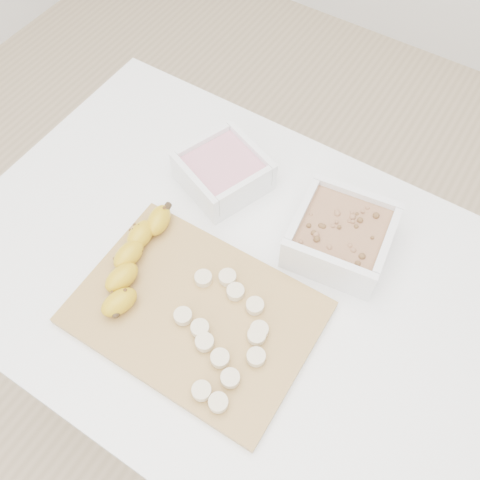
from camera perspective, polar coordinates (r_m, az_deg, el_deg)
The scene contains 7 objects.
ground at distance 1.64m, azimuth -0.59°, elevation -15.96°, with size 3.50×3.50×0.00m, color #C6AD89.
table at distance 1.03m, azimuth -0.90°, elevation -5.81°, with size 1.00×0.70×0.75m.
bowl_yogurt at distance 1.03m, azimuth -1.79°, elevation 7.37°, with size 0.19×0.19×0.07m.
bowl_granola at distance 0.95m, azimuth 10.73°, elevation 0.50°, with size 0.19×0.19×0.08m.
cutting_board at distance 0.90m, azimuth -4.75°, elevation -7.73°, with size 0.39×0.28×0.01m, color #B28949.
banana at distance 0.93m, azimuth -11.19°, elevation -2.18°, with size 0.06×0.22×0.04m, color gold, non-canonical shape.
banana_slices at distance 0.87m, azimuth -1.60°, elevation -9.94°, with size 0.18×0.22×0.02m.
Camera 1 is at (0.26, -0.38, 1.58)m, focal length 40.00 mm.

